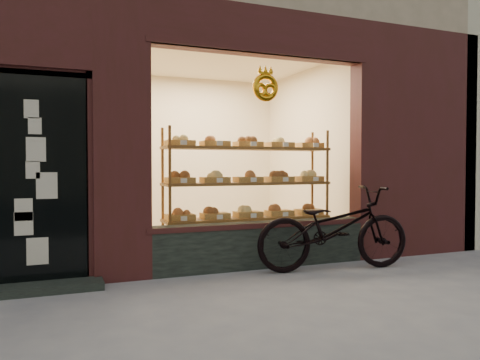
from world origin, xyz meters
name	(u,v)px	position (x,y,z in m)	size (l,w,h in m)	color
ground	(324,329)	(0.00, 0.00, 0.00)	(90.00, 90.00, 0.00)	slate
display_shelf	(248,193)	(0.45, 2.55, 0.88)	(2.20, 0.45, 1.70)	brown
bicycle	(334,228)	(1.18, 1.67, 0.49)	(0.66, 1.88, 0.99)	black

